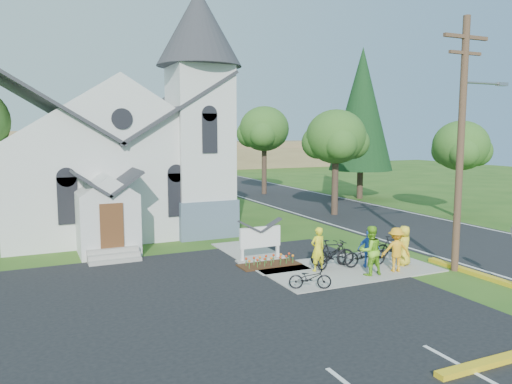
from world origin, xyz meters
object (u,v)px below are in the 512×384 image
bike_3 (392,246)px  cyclist_2 (369,249)px  cyclist_1 (370,250)px  cyclist_0 (318,249)px  cyclist_4 (404,246)px  bike_2 (332,255)px  utility_pole (462,137)px  cyclist_3 (396,250)px  bike_0 (310,278)px  bike_1 (333,253)px  church_sign (260,238)px  bike_4 (365,254)px

bike_3 → cyclist_2: bearing=121.9°
cyclist_2 → cyclist_1: bearing=80.0°
cyclist_0 → cyclist_4: 3.79m
cyclist_1 → bike_3: bearing=-143.6°
cyclist_1 → cyclist_0: bearing=-38.7°
bike_2 → bike_3: bike_2 is taller
cyclist_2 → bike_2: size_ratio=0.79×
utility_pole → cyclist_0: bearing=157.5°
cyclist_1 → bike_3: (2.60, 1.79, -0.48)m
cyclist_3 → cyclist_0: bearing=-3.4°
cyclist_0 → cyclist_3: 3.10m
bike_0 → cyclist_3: bearing=-58.5°
bike_1 → cyclist_4: cyclist_4 is taller
bike_0 → bike_2: bearing=-23.2°
bike_3 → bike_1: bearing=100.1°
church_sign → bike_0: 4.44m
bike_0 → bike_4: bearing=-41.2°
bike_0 → cyclist_1: 3.11m
utility_pole → cyclist_3: 5.14m
cyclist_0 → cyclist_2: (2.19, -0.40, -0.12)m
cyclist_3 → cyclist_1: bearing=21.2°
cyclist_2 → bike_0: bearing=46.4°
church_sign → cyclist_4: 6.06m
cyclist_2 → bike_2: cyclist_2 is taller
church_sign → cyclist_3: bearing=-43.3°
church_sign → bike_4: church_sign is taller
church_sign → bike_3: 5.91m
cyclist_0 → bike_1: 1.05m
cyclist_3 → bike_4: cyclist_3 is taller
cyclist_2 → cyclist_3: cyclist_3 is taller
bike_1 → cyclist_4: 3.01m
cyclist_2 → bike_1: bearing=-6.1°
bike_1 → cyclist_4: size_ratio=1.11×
cyclist_0 → cyclist_2: size_ratio=1.16×
cyclist_3 → cyclist_4: (0.91, 0.57, -0.05)m
bike_1 → church_sign: bearing=62.4°
utility_pole → bike_1: utility_pole is taller
cyclist_0 → cyclist_4: (3.70, -0.79, -0.05)m
cyclist_4 → church_sign: bearing=-55.2°
bike_1 → bike_0: bearing=148.9°
cyclist_0 → bike_4: bearing=168.3°
utility_pole → bike_3: size_ratio=6.17×
cyclist_1 → cyclist_2: size_ratio=1.26×
bike_4 → cyclist_3: bearing=-142.7°
cyclist_0 → bike_1: size_ratio=0.96×
church_sign → bike_0: church_sign is taller
cyclist_1 → cyclist_4: 2.22m
cyclist_0 → cyclist_1: size_ratio=0.92×
cyclist_3 → bike_1: bearing=-20.1°
bike_3 → cyclist_0: bearing=104.5°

